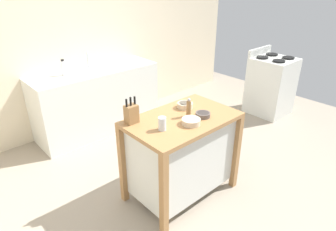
{
  "coord_description": "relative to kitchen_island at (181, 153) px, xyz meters",
  "views": [
    {
      "loc": [
        -1.79,
        -1.82,
        2.11
      ],
      "look_at": [
        -0.04,
        0.12,
        0.83
      ],
      "focal_mm": 31.42,
      "sensor_mm": 36.0,
      "label": 1
    }
  ],
  "objects": [
    {
      "name": "ground_plane",
      "position": [
        0.04,
        0.08,
        -0.5
      ],
      "size": [
        6.99,
        6.99,
        0.0
      ],
      "primitive_type": "plane",
      "color": "gray",
      "rests_on": "ground"
    },
    {
      "name": "wall_back",
      "position": [
        0.04,
        2.16,
        0.8
      ],
      "size": [
        5.99,
        0.1,
        2.6
      ],
      "primitive_type": "cube",
      "color": "beige",
      "rests_on": "ground"
    },
    {
      "name": "kitchen_island",
      "position": [
        0.0,
        0.0,
        0.0
      ],
      "size": [
        1.06,
        0.67,
        0.88
      ],
      "color": "#9E7042",
      "rests_on": "ground"
    },
    {
      "name": "knife_block",
      "position": [
        -0.41,
        0.23,
        0.48
      ],
      "size": [
        0.11,
        0.09,
        0.25
      ],
      "color": "olive",
      "rests_on": "kitchen_island"
    },
    {
      "name": "bowl_stoneware_deep",
      "position": [
        0.16,
        -0.12,
        0.41
      ],
      "size": [
        0.14,
        0.14,
        0.04
      ],
      "color": "#564C47",
      "rests_on": "kitchen_island"
    },
    {
      "name": "bowl_ceramic_small",
      "position": [
        -0.03,
        -0.15,
        0.42
      ],
      "size": [
        0.17,
        0.17,
        0.05
      ],
      "color": "beige",
      "rests_on": "kitchen_island"
    },
    {
      "name": "bowl_ceramic_wide",
      "position": [
        0.18,
        0.14,
        0.42
      ],
      "size": [
        0.16,
        0.16,
        0.05
      ],
      "color": "beige",
      "rests_on": "kitchen_island"
    },
    {
      "name": "drinking_cup",
      "position": [
        -0.3,
        -0.05,
        0.45
      ],
      "size": [
        0.07,
        0.07,
        0.12
      ],
      "color": "silver",
      "rests_on": "kitchen_island"
    },
    {
      "name": "pepper_grinder",
      "position": [
        0.06,
        -0.02,
        0.48
      ],
      "size": [
        0.04,
        0.04,
        0.19
      ],
      "color": "olive",
      "rests_on": "kitchen_island"
    },
    {
      "name": "trash_bin",
      "position": [
        0.77,
        0.07,
        -0.18
      ],
      "size": [
        0.36,
        0.28,
        0.63
      ],
      "color": "slate",
      "rests_on": "ground"
    },
    {
      "name": "sink_counter",
      "position": [
        0.09,
        1.81,
        -0.04
      ],
      "size": [
        1.75,
        0.6,
        0.91
      ],
      "color": "silver",
      "rests_on": "ground"
    },
    {
      "name": "sink_faucet",
      "position": [
        0.09,
        1.95,
        0.53
      ],
      "size": [
        0.02,
        0.02,
        0.22
      ],
      "color": "#B7BCC1",
      "rests_on": "sink_counter"
    },
    {
      "name": "bottle_dish_soap",
      "position": [
        -0.3,
        1.86,
        0.51
      ],
      "size": [
        0.07,
        0.07,
        0.21
      ],
      "color": "white",
      "rests_on": "sink_counter"
    },
    {
      "name": "stove",
      "position": [
        2.49,
        0.48,
        -0.03
      ],
      "size": [
        0.6,
        0.6,
        1.03
      ],
      "color": "silver",
      "rests_on": "ground"
    }
  ]
}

